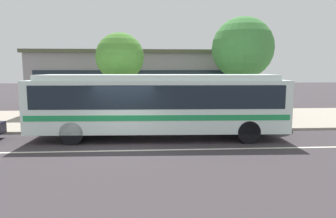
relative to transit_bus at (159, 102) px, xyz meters
name	(u,v)px	position (x,y,z in m)	size (l,w,h in m)	color
ground_plane	(124,146)	(-1.51, -1.31, -1.72)	(120.00, 120.00, 0.00)	#3A3438
sidewalk_slab	(132,119)	(-1.51, 5.35, -1.66)	(60.00, 8.00, 0.12)	#A59A8A
lane_stripe_center	(123,151)	(-1.51, -2.11, -1.71)	(56.00, 0.16, 0.01)	silver
transit_bus	(159,102)	(0.00, 0.00, 0.00)	(11.57, 2.95, 2.96)	white
pedestrian_waiting_near_sign	(136,107)	(-1.15, 3.42, -0.66)	(0.39, 0.39, 1.61)	navy
bus_stop_sign	(215,98)	(3.09, 2.12, -0.03)	(0.16, 0.43, 2.44)	gray
street_tree_near_stop	(120,57)	(-2.04, 3.53, 2.14)	(2.71, 2.71, 5.12)	brown
street_tree_mid_block	(243,48)	(5.36, 4.74, 2.76)	(3.79, 3.79, 6.26)	brown
station_building	(139,81)	(-1.19, 10.35, 0.56)	(15.54, 7.12, 4.54)	gray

